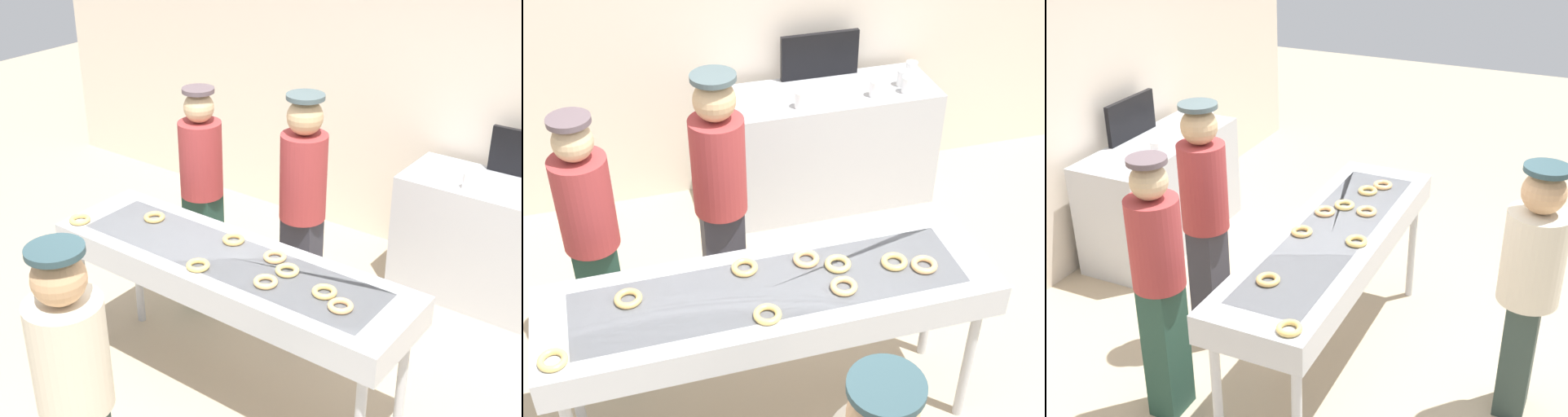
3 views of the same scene
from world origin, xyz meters
TOP-DOWN VIEW (x-y plane):
  - ground_plane at (0.00, 0.00)m, footprint 16.00×16.00m
  - back_wall at (0.00, 2.44)m, footprint 8.00×0.12m
  - fryer_conveyor at (0.00, 0.00)m, footprint 2.24×0.64m
  - glazed_donut_0 at (-0.67, 0.09)m, footprint 0.18×0.18m
  - glazed_donut_1 at (0.34, -0.10)m, footprint 0.17×0.17m
  - glazed_donut_2 at (0.64, 0.00)m, footprint 0.15×0.15m
  - glazed_donut_3 at (-0.06, -0.19)m, footprint 0.18×0.18m
  - glazed_donut_4 at (0.23, 0.14)m, footprint 0.19×0.19m
  - glazed_donut_5 at (-0.09, 0.16)m, footprint 0.16×0.16m
  - glazed_donut_6 at (-1.02, -0.20)m, footprint 0.18×0.18m
  - glazed_donut_7 at (0.78, -0.06)m, footprint 0.15×0.15m
  - glazed_donut_8 at (0.37, 0.06)m, footprint 0.19×0.19m
  - worker_baker at (-0.81, 0.71)m, footprint 0.30×0.30m
  - worker_assistant at (-0.06, 0.87)m, footprint 0.31×0.31m
  - customer_waiting at (0.06, -1.19)m, footprint 0.35×0.35m
  - prep_counter at (0.99, 1.99)m, footprint 1.59×0.61m
  - paper_cup_2 at (0.71, 1.81)m, footprint 0.09×0.09m

SIDE VIEW (x-z plane):
  - ground_plane at x=0.00m, z-range 0.00..0.00m
  - prep_counter at x=0.99m, z-range 0.00..0.94m
  - fryer_conveyor at x=0.00m, z-range 0.40..1.40m
  - worker_baker at x=-0.81m, z-range 0.09..1.75m
  - customer_waiting at x=0.06m, z-range 0.12..1.74m
  - worker_assistant at x=-0.06m, z-range 0.11..1.83m
  - paper_cup_2 at x=0.71m, z-range 0.94..1.06m
  - glazed_donut_0 at x=-0.67m, z-range 0.99..1.02m
  - glazed_donut_1 at x=0.34m, z-range 0.99..1.02m
  - glazed_donut_2 at x=0.64m, z-range 0.99..1.02m
  - glazed_donut_3 at x=-0.06m, z-range 0.99..1.02m
  - glazed_donut_4 at x=0.23m, z-range 0.99..1.02m
  - glazed_donut_5 at x=-0.09m, z-range 0.99..1.02m
  - glazed_donut_6 at x=-1.02m, z-range 0.99..1.02m
  - glazed_donut_7 at x=0.78m, z-range 0.99..1.02m
  - glazed_donut_8 at x=0.37m, z-range 0.99..1.02m
  - back_wall at x=0.00m, z-range 0.00..3.37m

